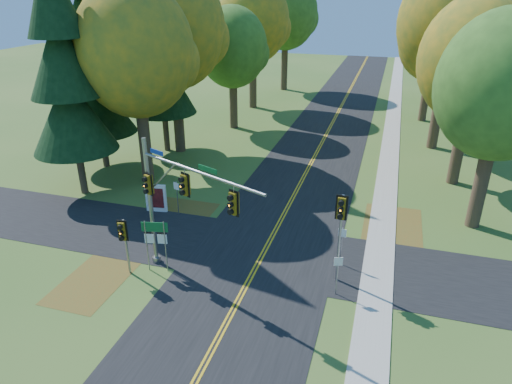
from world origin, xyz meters
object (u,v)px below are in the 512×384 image
(route_sign_cluster, at_px, (155,236))
(info_kiosk, at_px, (156,198))
(east_signal_pole, at_px, (341,218))
(traffic_mast, at_px, (173,196))

(route_sign_cluster, relative_size, info_kiosk, 1.53)
(east_signal_pole, distance_m, info_kiosk, 13.36)
(east_signal_pole, xyz_separation_m, route_sign_cluster, (-9.00, -1.60, -1.62))
(traffic_mast, bearing_deg, route_sign_cluster, -161.47)
(info_kiosk, bearing_deg, east_signal_pole, -28.90)
(east_signal_pole, bearing_deg, route_sign_cluster, -167.57)
(east_signal_pole, height_order, route_sign_cluster, east_signal_pole)
(traffic_mast, xyz_separation_m, route_sign_cluster, (-1.24, 0.10, -2.44))
(traffic_mast, distance_m, route_sign_cluster, 2.74)
(traffic_mast, distance_m, info_kiosk, 8.44)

